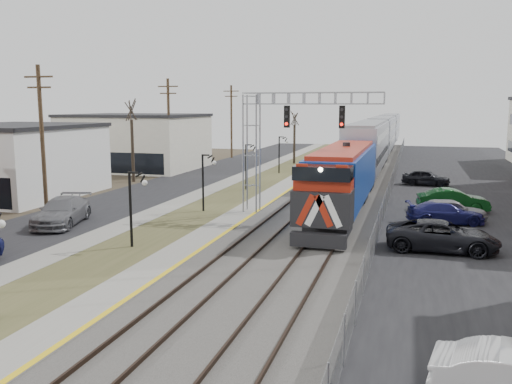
% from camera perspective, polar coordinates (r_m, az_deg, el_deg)
% --- Properties ---
extents(street_west, '(7.00, 120.00, 0.04)m').
position_cam_1_polar(street_west, '(47.17, -10.88, 0.07)').
color(street_west, black).
rests_on(street_west, ground).
extents(sidewalk, '(2.00, 120.00, 0.08)m').
position_cam_1_polar(sidewalk, '(45.31, -5.81, -0.16)').
color(sidewalk, gray).
rests_on(sidewalk, ground).
extents(grass_median, '(4.00, 120.00, 0.06)m').
position_cam_1_polar(grass_median, '(44.28, -2.21, -0.35)').
color(grass_median, '#444625').
rests_on(grass_median, ground).
extents(platform, '(2.00, 120.00, 0.24)m').
position_cam_1_polar(platform, '(43.43, 1.55, -0.41)').
color(platform, gray).
rests_on(platform, ground).
extents(ballast_bed, '(8.00, 120.00, 0.20)m').
position_cam_1_polar(ballast_bed, '(42.46, 8.09, -0.75)').
color(ballast_bed, '#595651').
rests_on(ballast_bed, ground).
extents(parking_lot, '(16.00, 120.00, 0.04)m').
position_cam_1_polar(parking_lot, '(42.52, 24.31, -1.57)').
color(parking_lot, black).
rests_on(parking_lot, ground).
extents(platform_edge, '(0.24, 120.00, 0.01)m').
position_cam_1_polar(platform_edge, '(43.19, 2.68, -0.30)').
color(platform_edge, gold).
rests_on(platform_edge, platform).
extents(track_near, '(1.58, 120.00, 0.15)m').
position_cam_1_polar(track_near, '(42.75, 5.44, -0.39)').
color(track_near, '#2D2119').
rests_on(track_near, ballast_bed).
extents(track_far, '(1.58, 120.00, 0.15)m').
position_cam_1_polar(track_far, '(42.25, 10.11, -0.61)').
color(track_far, '#2D2119').
rests_on(track_far, ballast_bed).
extents(train, '(3.00, 85.85, 5.33)m').
position_cam_1_polar(train, '(70.65, 12.73, 5.35)').
color(train, '#123898').
rests_on(train, ground).
extents(signal_gantry, '(9.00, 1.07, 8.15)m').
position_cam_1_polar(signal_gantry, '(35.53, 2.19, 6.33)').
color(signal_gantry, gray).
rests_on(signal_gantry, ground).
extents(lampposts, '(0.14, 62.14, 4.00)m').
position_cam_1_polar(lampposts, '(28.82, -12.78, -1.75)').
color(lampposts, black).
rests_on(lampposts, ground).
extents(utility_poles, '(0.28, 80.28, 10.00)m').
position_cam_1_polar(utility_poles, '(39.81, -21.57, 5.15)').
color(utility_poles, '#4C3823').
rests_on(utility_poles, ground).
extents(fence, '(0.04, 120.00, 1.60)m').
position_cam_1_polar(fence, '(41.97, 13.80, -0.07)').
color(fence, gray).
rests_on(fence, ground).
extents(bare_trees, '(12.30, 42.30, 5.95)m').
position_cam_1_polar(bare_trees, '(50.83, -10.14, 3.78)').
color(bare_trees, '#382D23').
rests_on(bare_trees, ground).
extents(car_lot_c, '(5.55, 2.58, 1.54)m').
position_cam_1_polar(car_lot_c, '(28.97, 19.03, -4.46)').
color(car_lot_c, black).
rests_on(car_lot_c, ground).
extents(car_lot_d, '(4.97, 2.80, 1.36)m').
position_cam_1_polar(car_lot_d, '(35.61, 19.30, -2.14)').
color(car_lot_d, navy).
rests_on(car_lot_d, ground).
extents(car_lot_e, '(4.82, 3.10, 1.53)m').
position_cam_1_polar(car_lot_e, '(36.07, 19.72, -1.89)').
color(car_lot_e, gray).
rests_on(car_lot_e, ground).
extents(car_lot_f, '(4.93, 2.27, 1.56)m').
position_cam_1_polar(car_lot_f, '(39.82, 20.00, -0.88)').
color(car_lot_f, '#0C3C14').
rests_on(car_lot_f, ground).
extents(car_street_b, '(3.73, 6.08, 1.65)m').
position_cam_1_polar(car_street_b, '(35.39, -19.74, -2.00)').
color(car_street_b, slate).
rests_on(car_street_b, ground).
extents(car_lot_g, '(4.44, 2.30, 1.44)m').
position_cam_1_polar(car_lot_g, '(51.97, 17.46, 1.42)').
color(car_lot_g, black).
rests_on(car_lot_g, ground).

